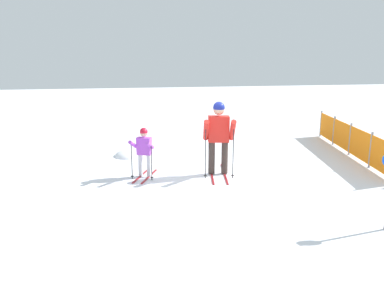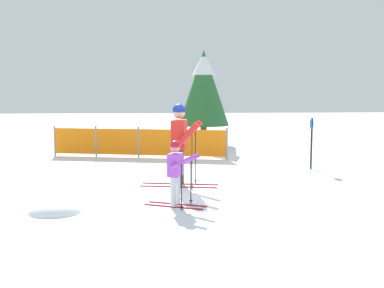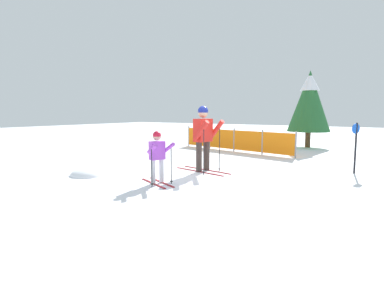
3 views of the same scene
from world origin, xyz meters
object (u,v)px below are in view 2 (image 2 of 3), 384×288
at_px(safety_fence, 138,142).
at_px(trail_marker, 312,137).
at_px(skier_adult, 180,137).
at_px(conifer_far, 204,87).
at_px(skier_child, 176,168).

bearing_deg(safety_fence, trail_marker, -27.42).
distance_m(skier_adult, trail_marker, 4.12).
relative_size(skier_adult, conifer_far, 0.51).
xyz_separation_m(skier_child, safety_fence, (-0.98, 6.28, -0.24)).
distance_m(skier_adult, safety_fence, 4.62).
relative_size(skier_adult, safety_fence, 0.34).
distance_m(skier_child, conifer_far, 9.66).
bearing_deg(skier_child, trail_marker, 68.63).
height_order(skier_adult, safety_fence, skier_adult).
height_order(safety_fence, conifer_far, conifer_far).
bearing_deg(safety_fence, skier_adult, -75.70).
relative_size(skier_child, trail_marker, 0.89).
xyz_separation_m(skier_adult, safety_fence, (-1.13, 4.44, -0.61)).
bearing_deg(conifer_far, skier_adult, -98.97).
bearing_deg(skier_adult, skier_child, -83.87).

